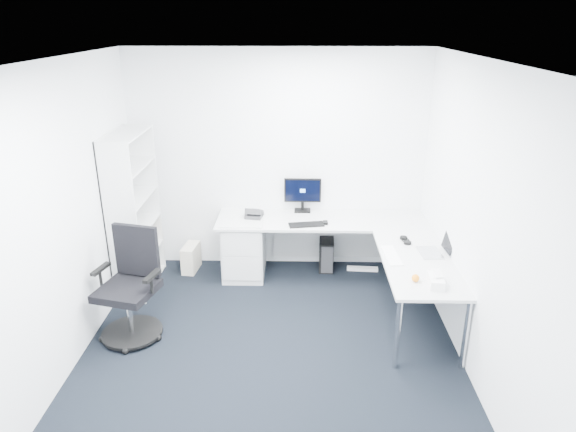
{
  "coord_description": "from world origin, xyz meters",
  "views": [
    {
      "loc": [
        0.26,
        -3.99,
        3.01
      ],
      "look_at": [
        0.15,
        1.05,
        1.05
      ],
      "focal_mm": 32.0,
      "sensor_mm": 36.0,
      "label": 1
    }
  ],
  "objects_px": {
    "l_desk": "(323,260)",
    "monitor": "(303,195)",
    "bookshelf": "(134,212)",
    "task_chair": "(127,288)",
    "laptop": "(431,244)"
  },
  "relations": [
    {
      "from": "bookshelf",
      "to": "monitor",
      "type": "distance_m",
      "value": 2.02
    },
    {
      "from": "laptop",
      "to": "l_desk",
      "type": "bearing_deg",
      "value": 147.33
    },
    {
      "from": "l_desk",
      "to": "monitor",
      "type": "height_order",
      "value": "monitor"
    },
    {
      "from": "l_desk",
      "to": "monitor",
      "type": "relative_size",
      "value": 5.57
    },
    {
      "from": "l_desk",
      "to": "bookshelf",
      "type": "distance_m",
      "value": 2.24
    },
    {
      "from": "bookshelf",
      "to": "task_chair",
      "type": "xyz_separation_m",
      "value": [
        0.22,
        -1.09,
        -0.37
      ]
    },
    {
      "from": "bookshelf",
      "to": "task_chair",
      "type": "relative_size",
      "value": 1.66
    },
    {
      "from": "monitor",
      "to": "l_desk",
      "type": "bearing_deg",
      "value": -68.16
    },
    {
      "from": "l_desk",
      "to": "task_chair",
      "type": "distance_m",
      "value": 2.22
    },
    {
      "from": "task_chair",
      "to": "monitor",
      "type": "height_order",
      "value": "monitor"
    },
    {
      "from": "bookshelf",
      "to": "task_chair",
      "type": "height_order",
      "value": "bookshelf"
    },
    {
      "from": "l_desk",
      "to": "task_chair",
      "type": "relative_size",
      "value": 2.27
    },
    {
      "from": "task_chair",
      "to": "laptop",
      "type": "xyz_separation_m",
      "value": [
        3.02,
        0.45,
        0.29
      ]
    },
    {
      "from": "bookshelf",
      "to": "task_chair",
      "type": "bearing_deg",
      "value": -78.56
    },
    {
      "from": "bookshelf",
      "to": "task_chair",
      "type": "distance_m",
      "value": 1.17
    }
  ]
}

